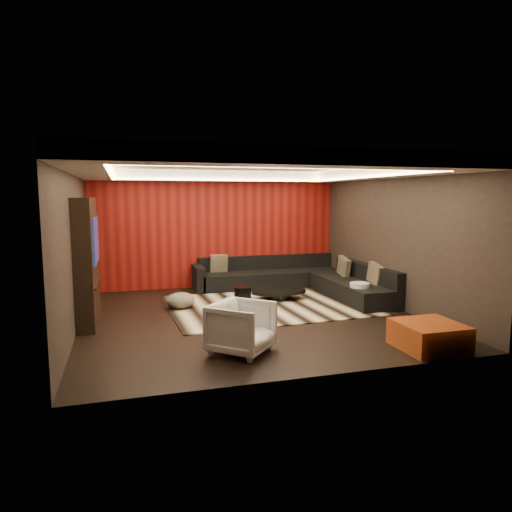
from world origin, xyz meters
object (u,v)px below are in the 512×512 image
object	(u,v)px
white_side_table	(360,295)
armchair	(242,328)
drum_stool	(243,297)
orange_ottoman	(429,336)
coffee_table	(279,295)
sectional_sofa	(299,280)

from	to	relation	value
white_side_table	armchair	bearing A→B (deg)	-146.25
drum_stool	orange_ottoman	xyz separation A→B (m)	(1.98, -3.21, -0.03)
white_side_table	armchair	distance (m)	3.58
coffee_table	armchair	world-z (taller)	armchair
drum_stool	sectional_sofa	bearing A→B (deg)	34.51
sectional_sofa	orange_ottoman	bearing A→B (deg)	-86.08
white_side_table	coffee_table	bearing A→B (deg)	143.90
sectional_sofa	armchair	bearing A→B (deg)	-122.31
orange_ottoman	armchair	size ratio (longest dim) A/B	1.09
orange_ottoman	sectional_sofa	bearing A→B (deg)	93.92
drum_stool	white_side_table	distance (m)	2.37
coffee_table	drum_stool	size ratio (longest dim) A/B	3.00
drum_stool	sectional_sofa	distance (m)	2.05
armchair	drum_stool	bearing A→B (deg)	27.70
coffee_table	sectional_sofa	xyz separation A→B (m)	(0.78, 0.76, 0.14)
coffee_table	orange_ottoman	distance (m)	3.77
white_side_table	orange_ottoman	size ratio (longest dim) A/B	0.56
coffee_table	orange_ottoman	world-z (taller)	orange_ottoman
armchair	sectional_sofa	bearing A→B (deg)	10.26
white_side_table	orange_ottoman	xyz separation A→B (m)	(-0.30, -2.60, -0.05)
coffee_table	drum_stool	xyz separation A→B (m)	(-0.91, -0.40, 0.10)
coffee_table	sectional_sofa	distance (m)	1.10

